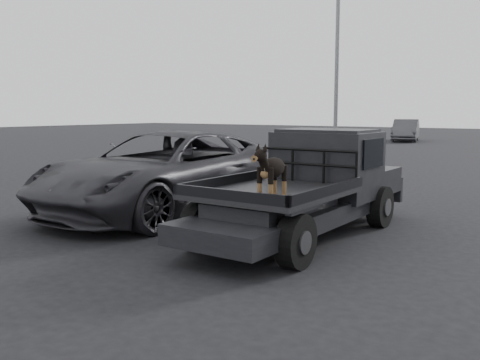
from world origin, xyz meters
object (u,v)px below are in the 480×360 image
Objects in this scene: flatbed_ute at (302,210)px; parked_suv at (166,172)px; distant_car_a at (406,130)px; dog at (272,172)px.

flatbed_ute is 3.44m from parked_suv.
parked_suv is (-3.40, 0.35, 0.39)m from flatbed_ute.
distant_car_a reaches higher than flatbed_ute.
parked_suv is at bearing 152.42° from dog.
parked_suv is (-3.80, 1.99, -0.44)m from dog.
flatbed_ute is 0.88× the size of parked_suv.
flatbed_ute is at bearing -89.36° from distant_car_a.
parked_suv reaches higher than flatbed_ute.
dog reaches higher than distant_car_a.
dog is 4.32m from parked_suv.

